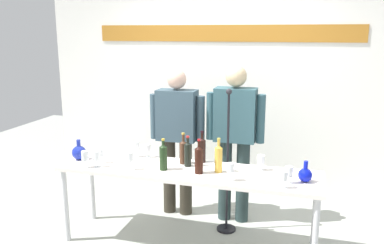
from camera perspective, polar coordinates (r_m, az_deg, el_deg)
name	(u,v)px	position (r m, az deg, el deg)	size (l,w,h in m)	color
ground_plane	(188,244)	(4.10, -0.61, -16.97)	(10.00, 10.00, 0.00)	#A2A79E
back_wall	(223,74)	(5.10, 4.48, 6.75)	(4.68, 0.11, 3.00)	white
display_table	(188,176)	(3.80, -0.64, -7.60)	(2.46, 0.60, 0.78)	white
decanter_blue_left	(79,152)	(4.19, -15.71, -4.16)	(0.14, 0.14, 0.20)	#1B2BA2
decanter_blue_right	(305,175)	(3.59, 15.74, -7.18)	(0.12, 0.12, 0.18)	#0B17BD
presenter_left	(177,133)	(4.43, -2.12, -1.55)	(0.62, 0.22, 1.63)	#322D23
presenter_right	(235,134)	(4.27, 6.09, -1.64)	(0.62, 0.22, 1.69)	#253737
wine_bottle_0	(183,151)	(3.90, -1.24, -4.11)	(0.07, 0.07, 0.31)	#492D1D
wine_bottle_1	(188,153)	(3.82, -0.61, -4.42)	(0.07, 0.07, 0.30)	black
wine_bottle_2	(219,158)	(3.67, 3.78, -5.05)	(0.07, 0.07, 0.32)	gold
wine_bottle_3	(202,149)	(3.94, 1.44, -3.83)	(0.07, 0.07, 0.31)	black
wine_bottle_4	(163,156)	(3.73, -4.09, -4.87)	(0.07, 0.07, 0.30)	#1C3217
wine_bottle_5	(199,159)	(3.63, 0.98, -5.24)	(0.08, 0.08, 0.32)	black
wine_glass_left_0	(85,156)	(3.92, -14.93, -4.69)	(0.07, 0.07, 0.16)	white
wine_glass_left_1	(100,153)	(4.01, -12.84, -4.32)	(0.07, 0.07, 0.14)	white
wine_glass_left_2	(97,156)	(3.91, -13.36, -4.73)	(0.07, 0.07, 0.15)	white
wine_glass_left_3	(136,146)	(4.15, -7.96, -3.36)	(0.07, 0.07, 0.16)	white
wine_glass_left_4	(147,148)	(4.12, -6.35, -3.71)	(0.06, 0.06, 0.14)	white
wine_glass_left_5	(130,157)	(3.77, -8.77, -4.98)	(0.06, 0.06, 0.16)	white
wine_glass_right_0	(261,160)	(3.77, 9.74, -5.31)	(0.07, 0.07, 0.15)	white
wine_glass_right_1	(231,168)	(3.47, 5.49, -6.49)	(0.07, 0.07, 0.16)	white
wine_glass_right_2	(289,172)	(3.50, 13.58, -6.88)	(0.06, 0.06, 0.15)	white
wine_glass_right_3	(284,177)	(3.39, 12.90, -7.55)	(0.06, 0.06, 0.14)	white
microphone_stand	(227,185)	(4.17, 4.99, -8.92)	(0.20, 0.20, 1.49)	black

